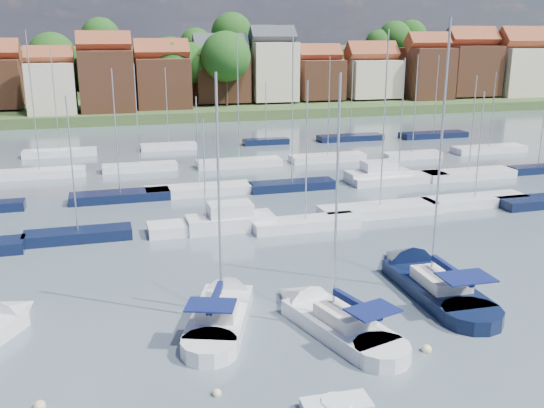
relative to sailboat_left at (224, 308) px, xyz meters
name	(u,v)px	position (x,y,z in m)	size (l,w,h in m)	color
ground	(240,173)	(8.88, 35.03, -0.36)	(260.00, 260.00, 0.00)	#3F4C56
sailboat_left	(224,308)	(0.00, 0.00, 0.00)	(6.39, 11.06, 14.63)	silver
sailboat_centre	(325,317)	(5.10, -2.61, 0.00)	(5.66, 11.14, 14.68)	silver
sailboat_navy	(422,278)	(12.98, 0.93, -0.01)	(3.69, 12.84, 17.62)	black
tender	(336,407)	(2.71, -10.35, -0.12)	(2.94, 1.45, 0.62)	silver
buoy_a	(40,408)	(-9.27, -6.70, -0.36)	(0.51, 0.51, 0.51)	beige
buoy_b	(217,395)	(-1.89, -7.81, -0.36)	(0.41, 0.41, 0.41)	beige
buoy_c	(354,355)	(5.29, -6.21, -0.36)	(0.55, 0.55, 0.55)	#D85914
buoy_d	(426,351)	(8.91, -6.87, -0.36)	(0.51, 0.51, 0.51)	beige
buoy_e	(403,280)	(12.07, 1.68, -0.36)	(0.53, 0.53, 0.53)	beige
marina_field	(267,178)	(10.79, 30.17, 0.07)	(79.62, 41.41, 15.93)	silver
far_shore_town	(167,78)	(11.11, 127.69, 4.25)	(212.46, 90.00, 22.27)	#415A2D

